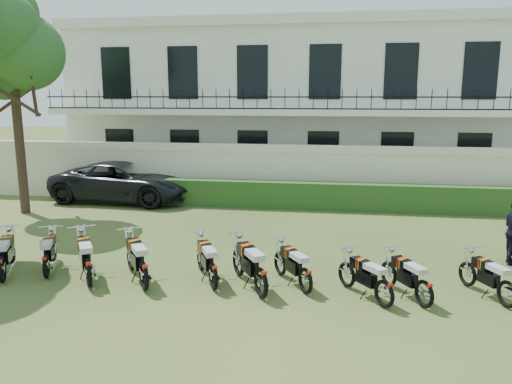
{
  "coord_description": "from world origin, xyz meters",
  "views": [
    {
      "loc": [
        1.9,
        -11.05,
        4.19
      ],
      "look_at": [
        -0.21,
        2.63,
        1.48
      ],
      "focal_mm": 35.0,
      "sensor_mm": 36.0,
      "label": 1
    }
  ],
  "objects_px": {
    "motorcycle_3": "(144,269)",
    "motorcycle_4": "(213,270)",
    "motorcycle_1": "(46,260)",
    "motorcycle_6": "(306,274)",
    "tree_west_near": "(11,44)",
    "motorcycle_2": "(88,266)",
    "motorcycle_8": "(425,287)",
    "motorcycle_5": "(261,275)",
    "suv": "(124,182)",
    "motorcycle_7": "(385,287)",
    "motorcycle_0": "(1,263)",
    "motorcycle_9": "(508,288)"
  },
  "relations": [
    {
      "from": "motorcycle_7",
      "to": "suv",
      "type": "xyz_separation_m",
      "value": [
        -9.27,
        8.92,
        0.34
      ]
    },
    {
      "from": "motorcycle_4",
      "to": "motorcycle_0",
      "type": "bearing_deg",
      "value": 157.07
    },
    {
      "from": "motorcycle_3",
      "to": "motorcycle_4",
      "type": "xyz_separation_m",
      "value": [
        1.47,
        0.28,
        -0.04
      ]
    },
    {
      "from": "motorcycle_3",
      "to": "motorcycle_8",
      "type": "xyz_separation_m",
      "value": [
        5.83,
        0.01,
        -0.06
      ]
    },
    {
      "from": "motorcycle_4",
      "to": "motorcycle_6",
      "type": "xyz_separation_m",
      "value": [
        1.99,
        0.09,
        -0.03
      ]
    },
    {
      "from": "motorcycle_0",
      "to": "suv",
      "type": "distance_m",
      "value": 8.93
    },
    {
      "from": "motorcycle_4",
      "to": "motorcycle_6",
      "type": "bearing_deg",
      "value": -24.47
    },
    {
      "from": "motorcycle_7",
      "to": "suv",
      "type": "bearing_deg",
      "value": 100.14
    },
    {
      "from": "tree_west_near",
      "to": "motorcycle_8",
      "type": "distance_m",
      "value": 15.23
    },
    {
      "from": "motorcycle_3",
      "to": "motorcycle_1",
      "type": "bearing_deg",
      "value": 137.57
    },
    {
      "from": "suv",
      "to": "tree_west_near",
      "type": "bearing_deg",
      "value": 136.37
    },
    {
      "from": "motorcycle_0",
      "to": "motorcycle_9",
      "type": "height_order",
      "value": "motorcycle_0"
    },
    {
      "from": "tree_west_near",
      "to": "motorcycle_6",
      "type": "relative_size",
      "value": 5.07
    },
    {
      "from": "motorcycle_6",
      "to": "motorcycle_4",
      "type": "bearing_deg",
      "value": 150.44
    },
    {
      "from": "motorcycle_7",
      "to": "motorcycle_8",
      "type": "xyz_separation_m",
      "value": [
        0.78,
        0.11,
        0.0
      ]
    },
    {
      "from": "motorcycle_2",
      "to": "motorcycle_3",
      "type": "distance_m",
      "value": 1.26
    },
    {
      "from": "motorcycle_0",
      "to": "motorcycle_9",
      "type": "xyz_separation_m",
      "value": [
        10.78,
        0.34,
        -0.04
      ]
    },
    {
      "from": "motorcycle_2",
      "to": "motorcycle_1",
      "type": "bearing_deg",
      "value": 130.05
    },
    {
      "from": "motorcycle_1",
      "to": "motorcycle_3",
      "type": "xyz_separation_m",
      "value": [
        2.51,
        -0.38,
        0.07
      ]
    },
    {
      "from": "tree_west_near",
      "to": "suv",
      "type": "distance_m",
      "value": 6.28
    },
    {
      "from": "motorcycle_2",
      "to": "motorcycle_9",
      "type": "height_order",
      "value": "motorcycle_2"
    },
    {
      "from": "motorcycle_5",
      "to": "motorcycle_8",
      "type": "relative_size",
      "value": 1.14
    },
    {
      "from": "motorcycle_2",
      "to": "motorcycle_6",
      "type": "height_order",
      "value": "motorcycle_2"
    },
    {
      "from": "motorcycle_2",
      "to": "motorcycle_7",
      "type": "xyz_separation_m",
      "value": [
        6.31,
        -0.08,
        -0.06
      ]
    },
    {
      "from": "motorcycle_2",
      "to": "motorcycle_5",
      "type": "relative_size",
      "value": 0.96
    },
    {
      "from": "motorcycle_6",
      "to": "motorcycle_8",
      "type": "bearing_deg",
      "value": -40.47
    },
    {
      "from": "motorcycle_3",
      "to": "motorcycle_9",
      "type": "bearing_deg",
      "value": -31.83
    },
    {
      "from": "motorcycle_5",
      "to": "motorcycle_3",
      "type": "bearing_deg",
      "value": 149.62
    },
    {
      "from": "motorcycle_6",
      "to": "suv",
      "type": "bearing_deg",
      "value": 100.2
    },
    {
      "from": "motorcycle_2",
      "to": "motorcycle_7",
      "type": "distance_m",
      "value": 6.31
    },
    {
      "from": "motorcycle_1",
      "to": "motorcycle_9",
      "type": "relative_size",
      "value": 1.03
    },
    {
      "from": "tree_west_near",
      "to": "motorcycle_2",
      "type": "bearing_deg",
      "value": -48.37
    },
    {
      "from": "motorcycle_4",
      "to": "motorcycle_6",
      "type": "height_order",
      "value": "motorcycle_4"
    },
    {
      "from": "tree_west_near",
      "to": "motorcycle_7",
      "type": "bearing_deg",
      "value": -28.31
    },
    {
      "from": "motorcycle_6",
      "to": "motorcycle_8",
      "type": "distance_m",
      "value": 2.4
    },
    {
      "from": "motorcycle_9",
      "to": "suv",
      "type": "xyz_separation_m",
      "value": [
        -11.69,
        8.55,
        0.35
      ]
    },
    {
      "from": "tree_west_near",
      "to": "motorcycle_2",
      "type": "xyz_separation_m",
      "value": [
        5.65,
        -6.36,
        -5.38
      ]
    },
    {
      "from": "motorcycle_0",
      "to": "motorcycle_1",
      "type": "bearing_deg",
      "value": 2.74
    },
    {
      "from": "motorcycle_4",
      "to": "motorcycle_5",
      "type": "relative_size",
      "value": 0.95
    },
    {
      "from": "motorcycle_1",
      "to": "motorcycle_6",
      "type": "xyz_separation_m",
      "value": [
        5.97,
        -0.01,
        0.0
      ]
    },
    {
      "from": "motorcycle_0",
      "to": "motorcycle_6",
      "type": "height_order",
      "value": "motorcycle_0"
    },
    {
      "from": "motorcycle_5",
      "to": "suv",
      "type": "distance_m",
      "value": 11.14
    },
    {
      "from": "motorcycle_1",
      "to": "motorcycle_8",
      "type": "relative_size",
      "value": 1.04
    },
    {
      "from": "motorcycle_9",
      "to": "suv",
      "type": "distance_m",
      "value": 14.49
    },
    {
      "from": "motorcycle_1",
      "to": "motorcycle_5",
      "type": "height_order",
      "value": "motorcycle_5"
    },
    {
      "from": "suv",
      "to": "motorcycle_7",
      "type": "bearing_deg",
      "value": -130.26
    },
    {
      "from": "motorcycle_3",
      "to": "motorcycle_8",
      "type": "distance_m",
      "value": 5.83
    },
    {
      "from": "motorcycle_0",
      "to": "motorcycle_4",
      "type": "xyz_separation_m",
      "value": [
        4.79,
        0.34,
        -0.0
      ]
    },
    {
      "from": "motorcycle_4",
      "to": "motorcycle_5",
      "type": "height_order",
      "value": "motorcycle_5"
    },
    {
      "from": "motorcycle_1",
      "to": "motorcycle_2",
      "type": "relative_size",
      "value": 0.95
    }
  ]
}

